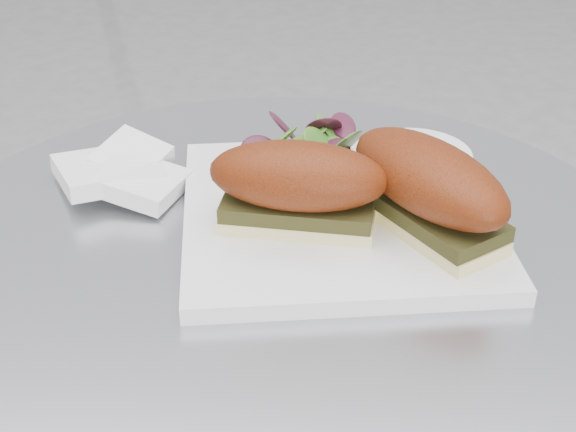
{
  "coord_description": "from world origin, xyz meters",
  "views": [
    {
      "loc": [
        0.05,
        -0.58,
        1.13
      ],
      "look_at": [
        0.01,
        0.01,
        0.77
      ],
      "focal_mm": 50.0,
      "sensor_mm": 36.0,
      "label": 1
    }
  ],
  "objects_px": {
    "sandwich_right": "(428,185)",
    "saucer": "(415,157)",
    "plate": "(337,214)",
    "sandwich_left": "(298,185)"
  },
  "relations": [
    {
      "from": "sandwich_left",
      "to": "sandwich_right",
      "type": "xyz_separation_m",
      "value": [
        0.11,
        0.01,
        0.0
      ]
    },
    {
      "from": "plate",
      "to": "sandwich_left",
      "type": "bearing_deg",
      "value": -135.07
    },
    {
      "from": "plate",
      "to": "sandwich_right",
      "type": "distance_m",
      "value": 0.1
    },
    {
      "from": "plate",
      "to": "sandwich_left",
      "type": "distance_m",
      "value": 0.07
    },
    {
      "from": "sandwich_left",
      "to": "sandwich_right",
      "type": "height_order",
      "value": "same"
    },
    {
      "from": "plate",
      "to": "sandwich_right",
      "type": "relative_size",
      "value": 1.5
    },
    {
      "from": "plate",
      "to": "saucer",
      "type": "bearing_deg",
      "value": 57.56
    },
    {
      "from": "sandwich_left",
      "to": "saucer",
      "type": "bearing_deg",
      "value": 59.42
    },
    {
      "from": "sandwich_left",
      "to": "saucer",
      "type": "relative_size",
      "value": 1.34
    },
    {
      "from": "sandwich_right",
      "to": "saucer",
      "type": "bearing_deg",
      "value": 141.26
    }
  ]
}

